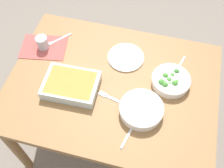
# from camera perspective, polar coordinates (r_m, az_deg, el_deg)

# --- Properties ---
(ground_plane) EXTENTS (6.00, 6.00, 0.00)m
(ground_plane) POSITION_cam_1_polar(r_m,az_deg,el_deg) (2.22, -0.00, -10.55)
(ground_plane) COLOR slate
(dining_table) EXTENTS (1.20, 0.90, 0.74)m
(dining_table) POSITION_cam_1_polar(r_m,az_deg,el_deg) (1.64, -0.00, -1.73)
(dining_table) COLOR olive
(dining_table) RESTS_ON ground_plane
(placemat) EXTENTS (0.31, 0.25, 0.00)m
(placemat) POSITION_cam_1_polar(r_m,az_deg,el_deg) (1.79, -14.06, 7.47)
(placemat) COLOR #B24C47
(placemat) RESTS_ON dining_table
(stew_bowl) EXTENTS (0.24, 0.24, 0.06)m
(stew_bowl) POSITION_cam_1_polar(r_m,az_deg,el_deg) (1.46, 6.14, -5.30)
(stew_bowl) COLOR white
(stew_bowl) RESTS_ON dining_table
(broccoli_bowl) EXTENTS (0.22, 0.22, 0.07)m
(broccoli_bowl) POSITION_cam_1_polar(r_m,az_deg,el_deg) (1.58, 12.13, 0.72)
(broccoli_bowl) COLOR white
(broccoli_bowl) RESTS_ON dining_table
(baking_dish) EXTENTS (0.31, 0.23, 0.06)m
(baking_dish) POSITION_cam_1_polar(r_m,az_deg,el_deg) (1.54, -8.56, -0.14)
(baking_dish) COLOR silver
(baking_dish) RESTS_ON dining_table
(drink_cup) EXTENTS (0.07, 0.07, 0.08)m
(drink_cup) POSITION_cam_1_polar(r_m,az_deg,el_deg) (1.76, -14.30, 8.24)
(drink_cup) COLOR #B2BCC6
(drink_cup) RESTS_ON dining_table
(side_plate) EXTENTS (0.22, 0.22, 0.01)m
(side_plate) POSITION_cam_1_polar(r_m,az_deg,el_deg) (1.68, 2.90, 5.57)
(side_plate) COLOR white
(side_plate) RESTS_ON dining_table
(spoon_by_stew) EXTENTS (0.06, 0.17, 0.01)m
(spoon_by_stew) POSITION_cam_1_polar(r_m,az_deg,el_deg) (1.43, 4.01, -9.49)
(spoon_by_stew) COLOR silver
(spoon_by_stew) RESTS_ON dining_table
(spoon_by_broccoli) EXTENTS (0.07, 0.17, 0.01)m
(spoon_by_broccoli) POSITION_cam_1_polar(r_m,az_deg,el_deg) (1.67, 13.53, 3.01)
(spoon_by_broccoli) COLOR silver
(spoon_by_broccoli) RESTS_ON dining_table
(spoon_spare) EXTENTS (0.13, 0.15, 0.01)m
(spoon_spare) POSITION_cam_1_polar(r_m,az_deg,el_deg) (1.80, -11.64, 8.80)
(spoon_spare) COLOR silver
(spoon_spare) RESTS_ON dining_table
(fork_on_table) EXTENTS (0.18, 0.06, 0.01)m
(fork_on_table) POSITION_cam_1_polar(r_m,az_deg,el_deg) (1.51, -0.23, -2.93)
(fork_on_table) COLOR silver
(fork_on_table) RESTS_ON dining_table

